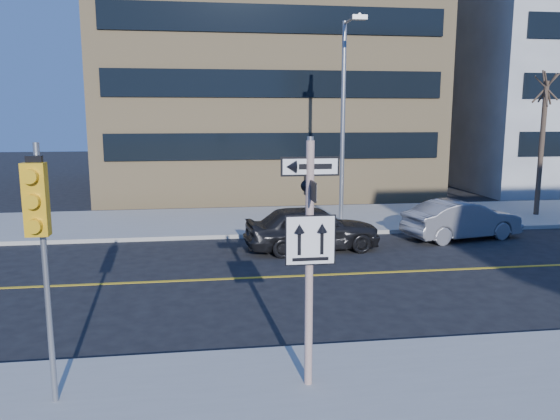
{
  "coord_description": "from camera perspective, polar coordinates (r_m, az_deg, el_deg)",
  "views": [
    {
      "loc": [
        -1.63,
        -10.75,
        4.54
      ],
      "look_at": [
        0.45,
        4.0,
        1.92
      ],
      "focal_mm": 35.0,
      "sensor_mm": 36.0,
      "label": 1
    }
  ],
  "objects": [
    {
      "name": "parked_car_b",
      "position": [
        21.17,
        18.48,
        -0.96
      ],
      "size": [
        2.4,
        4.59,
        1.44
      ],
      "primitive_type": "imported",
      "rotation": [
        0.0,
        0.0,
        1.78
      ],
      "color": "slate",
      "rests_on": "ground"
    },
    {
      "name": "sign_pole",
      "position": [
        8.66,
        3.1,
        -4.13
      ],
      "size": [
        0.92,
        0.92,
        4.06
      ],
      "color": "silver",
      "rests_on": "near_sidewalk"
    },
    {
      "name": "building_brick",
      "position": [
        36.21,
        -2.31,
        17.03
      ],
      "size": [
        18.0,
        18.0,
        18.0
      ],
      "primitive_type": "cube",
      "color": "tan",
      "rests_on": "ground"
    },
    {
      "name": "street_tree_west",
      "position": [
        26.48,
        26.04,
        11.1
      ],
      "size": [
        1.8,
        1.8,
        6.35
      ],
      "color": "#31271D",
      "rests_on": "far_sidewalk"
    },
    {
      "name": "streetlight_a",
      "position": [
        22.24,
        6.76,
        10.45
      ],
      "size": [
        0.55,
        2.25,
        8.0
      ],
      "color": "gray",
      "rests_on": "far_sidewalk"
    },
    {
      "name": "traffic_signal",
      "position": [
        8.57,
        -23.93,
        -1.08
      ],
      "size": [
        0.32,
        0.45,
        4.0
      ],
      "color": "gray",
      "rests_on": "near_sidewalk"
    },
    {
      "name": "parked_car_a",
      "position": [
        18.43,
        3.37,
        -1.86
      ],
      "size": [
        2.24,
        4.69,
        1.55
      ],
      "primitive_type": "imported",
      "rotation": [
        0.0,
        0.0,
        1.66
      ],
      "color": "black",
      "rests_on": "ground"
    },
    {
      "name": "ground",
      "position": [
        11.79,
        0.58,
        -12.7
      ],
      "size": [
        120.0,
        120.0,
        0.0
      ],
      "primitive_type": "plane",
      "color": "black",
      "rests_on": "ground"
    }
  ]
}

